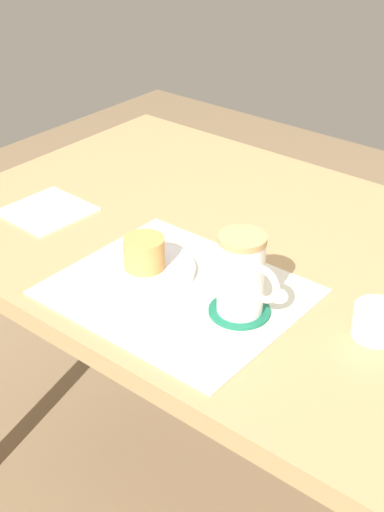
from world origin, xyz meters
TOP-DOWN VIEW (x-y plane):
  - dining_table at (0.00, 0.00)m, footprint 1.21×0.78m
  - placemat at (-0.00, -0.20)m, footprint 0.39×0.32m
  - pastry_plate at (-0.08, -0.19)m, footprint 0.17×0.17m
  - pastry at (-0.08, -0.19)m, footprint 0.07×0.07m
  - coffee_coaster at (0.11, -0.18)m, footprint 0.10×0.10m
  - coffee_mug at (0.11, -0.18)m, footprint 0.11×0.07m
  - paper_napkin at (-0.38, -0.14)m, footprint 0.16×0.16m
  - sugar_bowl at (0.30, -0.10)m, footprint 0.07×0.07m

SIDE VIEW (x-z plane):
  - dining_table at x=0.00m, z-range 0.28..1.01m
  - placemat at x=0.00m, z-range 0.72..0.73m
  - paper_napkin at x=-0.38m, z-range 0.72..0.73m
  - coffee_coaster at x=0.11m, z-range 0.73..0.73m
  - pastry_plate at x=-0.08m, z-range 0.73..0.74m
  - sugar_bowl at x=0.30m, z-range 0.72..0.77m
  - pastry at x=-0.08m, z-range 0.74..0.79m
  - coffee_mug at x=0.11m, z-range 0.73..0.87m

